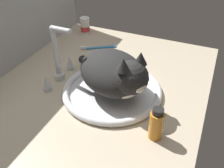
# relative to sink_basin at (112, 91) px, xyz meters

# --- Properties ---
(countertop) EXTENTS (1.03, 0.77, 0.03)m
(countertop) POSITION_rel_sink_basin_xyz_m (-0.01, 0.06, -0.03)
(countertop) COLOR #B7A88E
(countertop) RESTS_ON ground
(backsplash_wall) EXTENTS (1.03, 0.02, 0.44)m
(backsplash_wall) POSITION_rel_sink_basin_xyz_m (-0.01, 0.45, 0.18)
(backsplash_wall) COLOR #B2B7BC
(backsplash_wall) RESTS_ON ground
(sink_basin) EXTENTS (0.36, 0.36, 0.02)m
(sink_basin) POSITION_rel_sink_basin_xyz_m (0.00, 0.00, 0.00)
(sink_basin) COLOR white
(sink_basin) RESTS_ON countertop
(faucet) EXTENTS (0.19, 0.10, 0.22)m
(faucet) POSITION_rel_sink_basin_xyz_m (-0.00, 0.22, 0.07)
(faucet) COLOR silver
(faucet) RESTS_ON countertop
(cat) EXTENTS (0.31, 0.36, 0.18)m
(cat) POSITION_rel_sink_basin_xyz_m (-0.01, -0.02, 0.09)
(cat) COLOR black
(cat) RESTS_ON sink_basin
(amber_bottle) EXTENTS (0.04, 0.04, 0.11)m
(amber_bottle) POSITION_rel_sink_basin_xyz_m (-0.14, -0.20, 0.04)
(amber_bottle) COLOR #C67A23
(amber_bottle) RESTS_ON countertop
(pill_bottle) EXTENTS (0.05, 0.05, 0.09)m
(pill_bottle) POSITION_rel_sink_basin_xyz_m (0.41, 0.33, 0.03)
(pill_bottle) COLOR white
(pill_bottle) RESTS_ON countertop
(toothbrush) EXTENTS (0.10, 0.15, 0.02)m
(toothbrush) POSITION_rel_sink_basin_xyz_m (0.28, 0.20, -0.00)
(toothbrush) COLOR #338CD1
(toothbrush) RESTS_ON countertop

